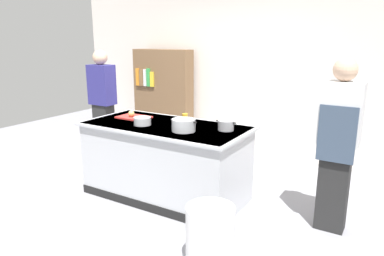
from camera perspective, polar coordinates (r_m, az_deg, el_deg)
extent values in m
plane|color=gray|center=(4.50, -4.12, -10.69)|extent=(10.00, 10.00, 0.00)
cube|color=silver|center=(5.93, 7.57, 10.31)|extent=(6.40, 0.12, 3.00)
cube|color=#B7BABF|center=(4.33, -4.22, -5.28)|extent=(1.90, 0.90, 0.90)
cube|color=#B7BABF|center=(4.20, -4.33, 0.32)|extent=(1.98, 0.98, 0.03)
cube|color=black|center=(4.15, -7.83, -12.26)|extent=(1.90, 0.01, 0.10)
cube|color=red|center=(4.60, -9.28, 1.71)|extent=(0.40, 0.28, 0.02)
sphere|color=tan|center=(4.59, -9.67, 2.29)|extent=(0.08, 0.08, 0.08)
cylinder|color=#B7BABF|center=(3.89, -1.35, 0.47)|extent=(0.26, 0.26, 0.13)
cube|color=black|center=(3.96, -3.14, 1.39)|extent=(0.04, 0.02, 0.01)
cube|color=black|center=(3.81, 0.50, 0.88)|extent=(0.04, 0.02, 0.01)
cylinder|color=#99999E|center=(3.95, 5.44, 0.42)|extent=(0.18, 0.18, 0.11)
cube|color=black|center=(3.98, 4.12, 1.15)|extent=(0.04, 0.02, 0.01)
cube|color=black|center=(3.90, 6.82, 0.79)|extent=(0.04, 0.02, 0.01)
cylinder|color=#B7BABF|center=(4.21, -7.94, 1.10)|extent=(0.20, 0.20, 0.09)
cylinder|color=yellow|center=(4.34, -1.12, 1.67)|extent=(0.07, 0.07, 0.10)
cylinder|color=white|center=(3.08, 2.91, -17.30)|extent=(0.40, 0.40, 0.57)
cube|color=black|center=(3.86, 21.64, -8.75)|extent=(0.28, 0.20, 0.90)
cube|color=silver|center=(3.65, 22.71, 2.19)|extent=(0.38, 0.24, 0.60)
sphere|color=#D3AA8C|center=(3.60, 23.33, 8.58)|extent=(0.22, 0.22, 0.22)
cube|color=#38475B|center=(3.57, 22.12, -0.98)|extent=(0.34, 0.02, 0.54)
cube|color=#292929|center=(5.76, -13.79, -0.68)|extent=(0.28, 0.20, 0.90)
cube|color=navy|center=(5.62, -14.24, 6.72)|extent=(0.38, 0.24, 0.60)
sphere|color=#D3AA8C|center=(5.59, -14.50, 10.89)|extent=(0.22, 0.22, 0.22)
cube|color=brown|center=(6.40, -4.62, 4.80)|extent=(1.10, 0.28, 1.70)
cube|color=orange|center=(6.49, -8.68, 8.07)|extent=(0.07, 0.03, 0.30)
cube|color=brown|center=(6.44, -8.10, 7.97)|extent=(0.08, 0.03, 0.29)
cube|color=white|center=(6.39, -7.53, 7.97)|extent=(0.05, 0.03, 0.29)
cube|color=green|center=(6.34, -6.98, 8.02)|extent=(0.07, 0.03, 0.31)
cube|color=yellow|center=(6.29, -6.42, 7.74)|extent=(0.07, 0.03, 0.25)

